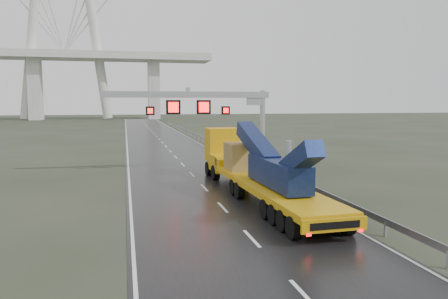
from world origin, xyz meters
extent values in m
plane|color=#272E20|center=(0.00, 0.00, 0.00)|extent=(400.00, 400.00, 0.00)
cube|color=black|center=(0.00, 40.00, 0.01)|extent=(11.00, 200.00, 0.02)
cube|color=#B7B8B3|center=(6.90, 18.00, 0.15)|extent=(1.20, 1.20, 0.30)
cylinder|color=#94989C|center=(6.90, 18.00, 3.60)|extent=(0.48, 0.48, 7.20)
cube|color=#94989C|center=(0.00, 18.00, 6.80)|extent=(14.80, 0.55, 0.55)
cube|color=#94989C|center=(6.10, 18.00, 6.30)|extent=(1.40, 0.35, 0.90)
cube|color=#94989C|center=(0.00, 18.00, 7.25)|extent=(0.35, 0.35, 0.35)
cube|color=black|center=(-1.30, 17.95, 5.70)|extent=(1.25, 0.25, 1.25)
cube|color=#FF0C0C|center=(-1.30, 17.81, 5.70)|extent=(0.90, 0.02, 0.90)
cube|color=black|center=(1.40, 17.95, 5.70)|extent=(1.25, 0.25, 1.25)
cube|color=#FF0C0C|center=(1.40, 17.81, 5.70)|extent=(0.90, 0.02, 0.90)
cube|color=black|center=(-3.30, 17.95, 5.40)|extent=(0.75, 0.25, 0.75)
cube|color=#FF0C0C|center=(-3.30, 17.81, 5.40)|extent=(0.54, 0.02, 0.54)
cube|color=black|center=(3.40, 17.95, 5.40)|extent=(0.75, 0.25, 0.75)
cube|color=#FF0C0C|center=(3.40, 17.81, 5.40)|extent=(0.54, 0.02, 0.54)
cube|color=#B7B8B3|center=(-35.00, 140.00, 10.50)|extent=(4.00, 6.00, 21.00)
cube|color=#B7B8B3|center=(5.00, 140.00, 10.50)|extent=(4.00, 6.00, 21.00)
cube|color=#C69F0B|center=(2.96, 4.00, 1.12)|extent=(3.48, 15.08, 0.37)
cube|color=#C69F0B|center=(3.21, -3.65, 0.91)|extent=(3.11, 0.23, 0.59)
cube|color=black|center=(3.21, -3.72, 0.91)|extent=(2.36, 0.10, 0.32)
cube|color=#FF0505|center=(1.98, -3.76, 0.59)|extent=(0.24, 0.05, 0.13)
cube|color=#FF0505|center=(4.44, -3.69, 0.59)|extent=(0.24, 0.05, 0.13)
cube|color=#C69F0B|center=(2.70, 11.92, 1.55)|extent=(2.82, 1.37, 0.54)
cube|color=#C69F0B|center=(2.65, 13.63, 1.28)|extent=(2.89, 3.30, 1.28)
cube|color=#C69F0B|center=(2.59, 15.56, 2.57)|extent=(2.74, 2.23, 2.78)
cube|color=black|center=(2.55, 16.65, 2.89)|extent=(2.46, 0.13, 1.28)
cube|color=#0D1C40|center=(2.99, 2.93, 2.14)|extent=(1.70, 6.47, 1.50)
cube|color=#0D1C40|center=(2.87, 6.68, 3.43)|extent=(1.26, 5.93, 2.74)
cube|color=#0D1C40|center=(3.08, 0.26, 3.11)|extent=(1.10, 4.27, 2.59)
cylinder|color=#94989C|center=(3.64, 2.95, 3.11)|extent=(0.33, 0.33, 1.71)
cube|color=tan|center=(2.78, 9.57, 2.28)|extent=(2.43, 2.43, 1.93)
cylinder|color=black|center=(3.11, -0.81, 0.54)|extent=(3.14, 1.17, 1.07)
cylinder|color=black|center=(2.87, 6.68, 0.54)|extent=(3.14, 1.17, 1.07)
cylinder|color=black|center=(2.59, 15.35, 0.59)|extent=(2.93, 1.27, 1.18)
cylinder|color=#94989C|center=(7.96, 11.32, 1.16)|extent=(0.08, 0.08, 2.33)
cylinder|color=#94989C|center=(8.93, 11.32, 1.16)|extent=(0.08, 0.08, 2.33)
cube|color=yellow|center=(8.44, 11.32, 2.09)|extent=(1.36, 0.17, 0.39)
cube|color=#5B2C1A|center=(8.44, 11.32, 1.60)|extent=(1.36, 0.17, 0.44)
cube|color=red|center=(7.18, 14.00, 0.52)|extent=(0.62, 0.33, 1.04)
camera|label=1|loc=(-5.46, -20.37, 6.16)|focal=35.00mm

